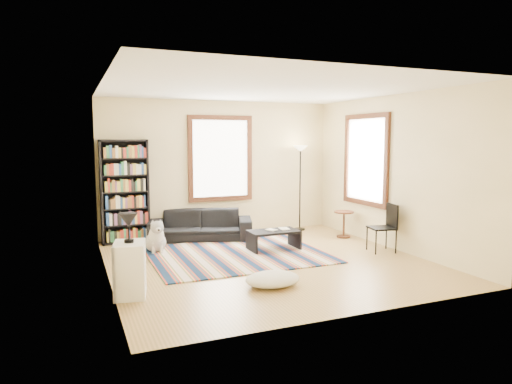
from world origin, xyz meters
name	(u,v)px	position (x,y,z in m)	size (l,w,h in m)	color
floor	(268,264)	(0.00, 0.00, -0.05)	(5.00, 5.00, 0.10)	tan
ceiling	(268,85)	(0.00, 0.00, 2.85)	(5.00, 5.00, 0.10)	white
wall_back	(219,168)	(0.00, 2.55, 1.40)	(5.00, 0.10, 2.80)	beige
wall_front	(362,194)	(0.00, -2.55, 1.40)	(5.00, 0.10, 2.80)	beige
wall_left	(101,183)	(-2.55, 0.00, 1.40)	(0.10, 5.00, 2.80)	beige
wall_right	(396,172)	(2.55, 0.00, 1.40)	(0.10, 5.00, 2.80)	beige
window_back	(220,158)	(0.00, 2.47, 1.60)	(1.20, 0.06, 1.60)	white
window_right	(366,160)	(2.47, 0.80, 1.60)	(0.06, 1.20, 1.60)	white
rug	(237,254)	(-0.31, 0.59, 0.01)	(2.97, 2.38, 0.02)	#0C1F3D
sofa	(201,225)	(-0.56, 2.05, 0.30)	(2.03, 0.79, 0.59)	black
bookshelf	(125,192)	(-1.99, 2.32, 1.00)	(0.90, 0.30, 2.00)	black
coffee_table	(274,240)	(0.42, 0.68, 0.18)	(0.90, 0.50, 0.36)	black
book_a	(269,230)	(0.32, 0.68, 0.37)	(0.19, 0.14, 0.02)	beige
book_b	(280,229)	(0.57, 0.73, 0.37)	(0.16, 0.22, 0.02)	beige
floor_cushion	(273,279)	(-0.44, -1.18, 0.10)	(0.77, 0.58, 0.19)	silver
floor_lamp	(300,188)	(1.73, 2.15, 0.93)	(0.30, 0.30, 1.86)	black
side_table	(344,224)	(2.20, 1.12, 0.27)	(0.40, 0.40, 0.54)	#4D2213
folding_chair	(382,228)	(2.15, -0.17, 0.43)	(0.42, 0.40, 0.86)	black
white_cabinet	(130,269)	(-2.30, -0.85, 0.35)	(0.38, 0.50, 0.70)	white
table_lamp	(129,228)	(-2.30, -0.85, 0.89)	(0.24, 0.24, 0.38)	black
dog	(155,236)	(-1.59, 1.36, 0.29)	(0.42, 0.59, 0.59)	silver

